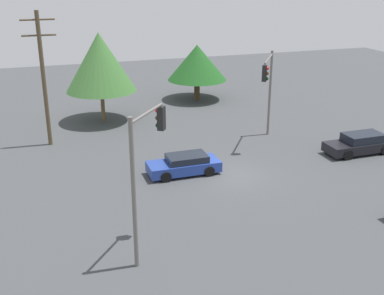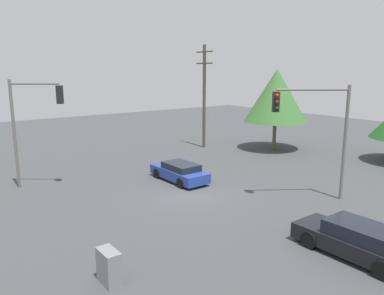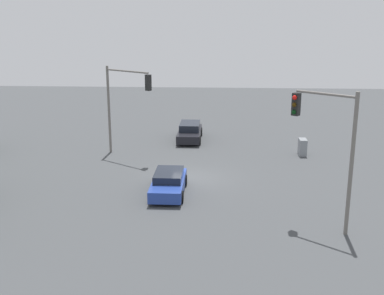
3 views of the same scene
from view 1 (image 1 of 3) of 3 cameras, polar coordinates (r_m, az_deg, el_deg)
ground_plane at (r=29.06m, az=4.69°, el=-3.33°), size 80.00×80.00×0.00m
sedan_blue at (r=28.99m, az=-0.91°, el=-2.04°), size 4.34×1.87×1.20m
sedan_dark at (r=34.17m, az=19.31°, el=0.42°), size 4.73×1.90×1.36m
traffic_signal_main at (r=19.72m, az=-5.61°, el=-1.34°), size 2.10×2.56×6.49m
traffic_signal_cross at (r=33.97m, az=9.02°, el=7.63°), size 2.47×3.51×6.26m
utility_pole_tall at (r=34.24m, az=-17.21°, el=8.06°), size 2.20×0.28×9.19m
tree_behind at (r=39.05m, az=-10.86°, el=9.91°), size 5.57×5.57×7.11m
tree_left at (r=45.42m, az=0.60°, el=10.03°), size 5.52×5.52×5.15m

